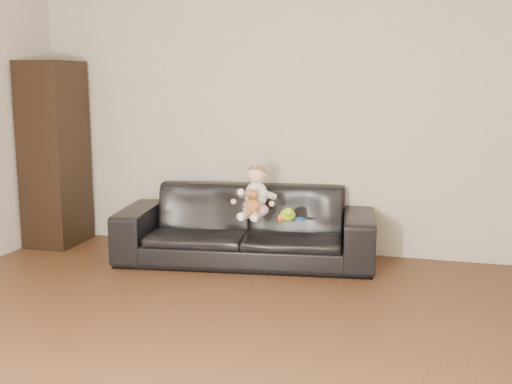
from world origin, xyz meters
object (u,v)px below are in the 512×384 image
(sofa, at_px, (246,225))
(toy_green, at_px, (288,215))
(cabinet, at_px, (55,154))
(toy_blue_disc, at_px, (300,219))
(teddy_bear, at_px, (252,202))
(baby, at_px, (256,194))
(toy_rattle, at_px, (281,219))

(sofa, bearing_deg, toy_green, -33.90)
(cabinet, height_order, toy_blue_disc, cabinet)
(teddy_bear, bearing_deg, baby, 104.53)
(toy_green, height_order, toy_blue_disc, toy_green)
(toy_rattle, relative_size, toy_blue_disc, 0.64)
(toy_green, bearing_deg, teddy_bear, -170.54)
(teddy_bear, bearing_deg, sofa, 127.36)
(baby, distance_m, toy_green, 0.35)
(baby, xyz_separation_m, toy_green, (0.31, -0.09, -0.15))
(toy_green, relative_size, toy_blue_disc, 1.71)
(toy_rattle, bearing_deg, teddy_bear, 179.52)
(baby, xyz_separation_m, toy_blue_disc, (0.40, -0.00, -0.19))
(toy_blue_disc, bearing_deg, cabinet, 174.90)
(teddy_bear, height_order, toy_green, teddy_bear)
(sofa, distance_m, toy_green, 0.50)
(toy_green, relative_size, toy_rattle, 2.68)
(sofa, distance_m, teddy_bear, 0.39)
(teddy_bear, height_order, toy_rattle, teddy_bear)
(cabinet, xyz_separation_m, baby, (2.11, -0.22, -0.26))
(cabinet, distance_m, toy_blue_disc, 2.56)
(baby, distance_m, toy_rattle, 0.34)
(toy_rattle, bearing_deg, baby, 151.32)
(teddy_bear, relative_size, toy_rattle, 3.71)
(baby, bearing_deg, toy_green, -9.28)
(baby, height_order, teddy_bear, baby)
(baby, height_order, toy_blue_disc, baby)
(sofa, xyz_separation_m, teddy_bear, (0.13, -0.26, 0.26))
(sofa, xyz_separation_m, toy_rattle, (0.38, -0.26, 0.13))
(cabinet, bearing_deg, toy_green, -9.64)
(baby, relative_size, toy_rattle, 7.75)
(sofa, height_order, toy_rattle, sofa)
(cabinet, bearing_deg, teddy_bear, -11.96)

